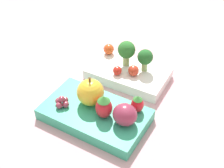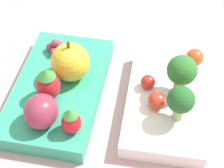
{
  "view_description": "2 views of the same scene",
  "coord_description": "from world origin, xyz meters",
  "px_view_note": "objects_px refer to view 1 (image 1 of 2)",
  "views": [
    {
      "loc": [
        0.28,
        -0.44,
        0.46
      ],
      "look_at": [
        0.0,
        -0.0,
        0.04
      ],
      "focal_mm": 50.0,
      "sensor_mm": 36.0,
      "label": 1
    },
    {
      "loc": [
        0.34,
        0.07,
        0.42
      ],
      "look_at": [
        0.0,
        -0.0,
        0.04
      ],
      "focal_mm": 60.0,
      "sensor_mm": 36.0,
      "label": 2
    }
  ],
  "objects_px": {
    "broccoli_floret_0": "(127,51)",
    "strawberry_0": "(104,107)",
    "cherry_tomato_1": "(109,49)",
    "cherry_tomato_2": "(133,71)",
    "apple": "(90,92)",
    "bento_box_fruit": "(95,115)",
    "strawberry_1": "(137,104)",
    "bento_box_savoury": "(127,73)",
    "grape_cluster": "(62,102)",
    "cherry_tomato_0": "(117,70)",
    "broccoli_floret_1": "(145,58)",
    "plum": "(125,115)"
  },
  "relations": [
    {
      "from": "broccoli_floret_0",
      "to": "plum",
      "type": "bearing_deg",
      "value": -60.55
    },
    {
      "from": "strawberry_1",
      "to": "plum",
      "type": "distance_m",
      "value": 0.04
    },
    {
      "from": "bento_box_savoury",
      "to": "cherry_tomato_2",
      "type": "bearing_deg",
      "value": -26.26
    },
    {
      "from": "bento_box_savoury",
      "to": "grape_cluster",
      "type": "distance_m",
      "value": 0.18
    },
    {
      "from": "strawberry_1",
      "to": "plum",
      "type": "xyz_separation_m",
      "value": [
        -0.0,
        -0.04,
        0.0
      ]
    },
    {
      "from": "cherry_tomato_1",
      "to": "strawberry_0",
      "type": "distance_m",
      "value": 0.22
    },
    {
      "from": "cherry_tomato_0",
      "to": "grape_cluster",
      "type": "distance_m",
      "value": 0.15
    },
    {
      "from": "cherry_tomato_2",
      "to": "apple",
      "type": "bearing_deg",
      "value": -102.39
    },
    {
      "from": "broccoli_floret_0",
      "to": "plum",
      "type": "xyz_separation_m",
      "value": [
        0.09,
        -0.16,
        -0.02
      ]
    },
    {
      "from": "bento_box_fruit",
      "to": "cherry_tomato_2",
      "type": "bearing_deg",
      "value": 86.48
    },
    {
      "from": "grape_cluster",
      "to": "plum",
      "type": "bearing_deg",
      "value": 11.23
    },
    {
      "from": "bento_box_fruit",
      "to": "cherry_tomato_0",
      "type": "height_order",
      "value": "cherry_tomato_0"
    },
    {
      "from": "plum",
      "to": "cherry_tomato_0",
      "type": "bearing_deg",
      "value": 126.82
    },
    {
      "from": "cherry_tomato_1",
      "to": "strawberry_1",
      "type": "distance_m",
      "value": 0.21
    },
    {
      "from": "apple",
      "to": "strawberry_0",
      "type": "distance_m",
      "value": 0.05
    },
    {
      "from": "cherry_tomato_0",
      "to": "plum",
      "type": "height_order",
      "value": "plum"
    },
    {
      "from": "apple",
      "to": "grape_cluster",
      "type": "relative_size",
      "value": 2.0
    },
    {
      "from": "cherry_tomato_0",
      "to": "cherry_tomato_2",
      "type": "relative_size",
      "value": 0.84
    },
    {
      "from": "cherry_tomato_0",
      "to": "cherry_tomato_1",
      "type": "distance_m",
      "value": 0.08
    },
    {
      "from": "broccoli_floret_0",
      "to": "strawberry_0",
      "type": "bearing_deg",
      "value": -73.69
    },
    {
      "from": "cherry_tomato_2",
      "to": "plum",
      "type": "relative_size",
      "value": 0.52
    },
    {
      "from": "bento_box_savoury",
      "to": "cherry_tomato_1",
      "type": "distance_m",
      "value": 0.08
    },
    {
      "from": "broccoli_floret_0",
      "to": "plum",
      "type": "distance_m",
      "value": 0.19
    },
    {
      "from": "broccoli_floret_0",
      "to": "strawberry_1",
      "type": "relative_size",
      "value": 1.6
    },
    {
      "from": "cherry_tomato_2",
      "to": "grape_cluster",
      "type": "distance_m",
      "value": 0.18
    },
    {
      "from": "bento_box_fruit",
      "to": "broccoli_floret_0",
      "type": "relative_size",
      "value": 3.46
    },
    {
      "from": "cherry_tomato_1",
      "to": "strawberry_0",
      "type": "bearing_deg",
      "value": -59.71
    },
    {
      "from": "plum",
      "to": "broccoli_floret_1",
      "type": "bearing_deg",
      "value": 105.4
    },
    {
      "from": "broccoli_floret_0",
      "to": "cherry_tomato_2",
      "type": "height_order",
      "value": "broccoli_floret_0"
    },
    {
      "from": "cherry_tomato_0",
      "to": "grape_cluster",
      "type": "relative_size",
      "value": 0.64
    },
    {
      "from": "cherry_tomato_1",
      "to": "apple",
      "type": "bearing_deg",
      "value": -68.89
    },
    {
      "from": "cherry_tomato_0",
      "to": "strawberry_1",
      "type": "height_order",
      "value": "strawberry_1"
    },
    {
      "from": "bento_box_savoury",
      "to": "broccoli_floret_1",
      "type": "distance_m",
      "value": 0.06
    },
    {
      "from": "broccoli_floret_1",
      "to": "strawberry_1",
      "type": "xyz_separation_m",
      "value": [
        0.05,
        -0.13,
        -0.01
      ]
    },
    {
      "from": "broccoli_floret_0",
      "to": "cherry_tomato_1",
      "type": "bearing_deg",
      "value": 164.54
    },
    {
      "from": "strawberry_0",
      "to": "strawberry_1",
      "type": "xyz_separation_m",
      "value": [
        0.05,
        0.05,
        -0.01
      ]
    },
    {
      "from": "apple",
      "to": "strawberry_1",
      "type": "height_order",
      "value": "apple"
    },
    {
      "from": "apple",
      "to": "broccoli_floret_0",
      "type": "bearing_deg",
      "value": 92.27
    },
    {
      "from": "strawberry_0",
      "to": "grape_cluster",
      "type": "bearing_deg",
      "value": -167.06
    },
    {
      "from": "apple",
      "to": "cherry_tomato_1",
      "type": "bearing_deg",
      "value": 111.11
    },
    {
      "from": "bento_box_fruit",
      "to": "cherry_tomato_0",
      "type": "bearing_deg",
      "value": 100.73
    },
    {
      "from": "broccoli_floret_1",
      "to": "grape_cluster",
      "type": "bearing_deg",
      "value": -113.47
    },
    {
      "from": "cherry_tomato_1",
      "to": "strawberry_0",
      "type": "height_order",
      "value": "strawberry_0"
    },
    {
      "from": "cherry_tomato_0",
      "to": "apple",
      "type": "bearing_deg",
      "value": -87.73
    },
    {
      "from": "bento_box_fruit",
      "to": "strawberry_0",
      "type": "bearing_deg",
      "value": -7.43
    },
    {
      "from": "cherry_tomato_2",
      "to": "apple",
      "type": "xyz_separation_m",
      "value": [
        -0.03,
        -0.13,
        0.02
      ]
    },
    {
      "from": "bento_box_fruit",
      "to": "plum",
      "type": "xyz_separation_m",
      "value": [
        0.07,
        0.0,
        0.03
      ]
    },
    {
      "from": "broccoli_floret_1",
      "to": "plum",
      "type": "height_order",
      "value": "broccoli_floret_1"
    },
    {
      "from": "cherry_tomato_2",
      "to": "strawberry_1",
      "type": "relative_size",
      "value": 0.63
    },
    {
      "from": "bento_box_fruit",
      "to": "cherry_tomato_2",
      "type": "relative_size",
      "value": 8.78
    }
  ]
}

